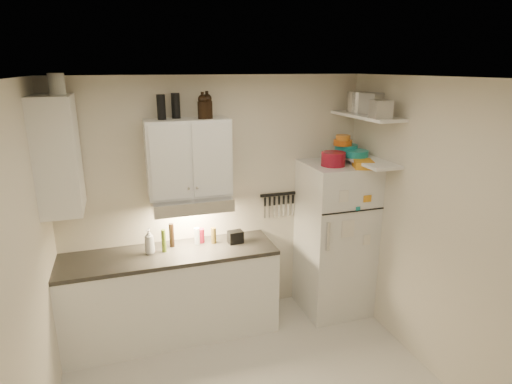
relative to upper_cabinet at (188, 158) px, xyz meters
name	(u,v)px	position (x,y,z in m)	size (l,w,h in m)	color
ceiling	(262,77)	(0.30, -1.33, 0.78)	(3.20, 3.00, 0.02)	silver
back_wall	(216,201)	(0.30, 0.18, -0.53)	(3.20, 0.02, 2.60)	beige
left_wall	(19,294)	(-1.31, -1.33, -0.53)	(0.02, 3.00, 2.60)	beige
right_wall	(440,235)	(1.91, -1.33, -0.53)	(0.02, 3.00, 2.60)	beige
base_cabinet	(172,296)	(-0.25, -0.14, -1.39)	(2.10, 0.60, 0.88)	white
countertop	(169,254)	(-0.25, -0.14, -0.93)	(2.10, 0.62, 0.04)	#2E2B27
upper_cabinet	(188,158)	(0.00, 0.00, 0.00)	(0.80, 0.33, 0.75)	white
side_cabinet	(58,155)	(-1.14, -0.14, 0.12)	(0.33, 0.55, 1.00)	white
range_hood	(191,202)	(0.00, -0.06, -0.44)	(0.76, 0.46, 0.12)	silver
fridge	(335,239)	(1.55, -0.18, -0.98)	(0.70, 0.68, 1.70)	white
shelf_hi	(366,116)	(1.75, -0.31, 0.38)	(0.30, 0.95, 0.03)	white
shelf_lo	(363,159)	(1.75, -0.31, -0.07)	(0.30, 0.95, 0.03)	white
knife_strip	(278,194)	(1.00, 0.15, -0.51)	(0.42, 0.02, 0.03)	black
dutch_oven	(333,159)	(1.44, -0.26, -0.05)	(0.25, 0.25, 0.14)	maroon
book_stack	(363,164)	(1.68, -0.43, -0.09)	(0.18, 0.23, 0.08)	orange
spice_jar	(354,159)	(1.67, -0.27, -0.07)	(0.06, 0.06, 0.11)	silver
stock_pot	(361,102)	(1.82, -0.09, 0.49)	(0.29, 0.29, 0.21)	silver
tin_a	(372,104)	(1.81, -0.31, 0.49)	(0.21, 0.19, 0.21)	#AAAAAD
tin_b	(381,109)	(1.69, -0.64, 0.47)	(0.16, 0.16, 0.16)	#AAAAAD
bowl_teal	(346,149)	(1.69, -0.06, 0.00)	(0.24, 0.24, 0.10)	teal
bowl_orange	(343,142)	(1.63, -0.08, 0.08)	(0.20, 0.20, 0.06)	#C75A12
bowl_yellow	(343,137)	(1.63, -0.08, 0.13)	(0.15, 0.15, 0.05)	orange
plates	(356,153)	(1.70, -0.24, -0.02)	(0.26, 0.26, 0.07)	teal
growler_a	(203,106)	(0.15, -0.05, 0.49)	(0.10, 0.10, 0.23)	black
growler_b	(207,106)	(0.19, -0.04, 0.49)	(0.10, 0.10, 0.24)	black
thermos_a	(176,106)	(-0.09, 0.07, 0.49)	(0.08, 0.08, 0.24)	black
thermos_b	(161,107)	(-0.23, 0.01, 0.49)	(0.08, 0.08, 0.23)	black
side_jar	(57,84)	(-1.07, -0.15, 0.71)	(0.13, 0.13, 0.18)	silver
soap_bottle	(149,240)	(-0.43, -0.10, -0.76)	(0.11, 0.11, 0.29)	white
pepper_mill	(214,235)	(0.22, -0.05, -0.82)	(0.05, 0.05, 0.17)	brown
oil_bottle	(164,241)	(-0.29, -0.11, -0.79)	(0.04, 0.04, 0.23)	#4B6118
vinegar_bottle	(172,235)	(-0.20, 0.00, -0.78)	(0.05, 0.05, 0.25)	black
clear_bottle	(197,236)	(0.05, -0.01, -0.82)	(0.06, 0.06, 0.17)	silver
red_jar	(201,236)	(0.09, 0.01, -0.83)	(0.08, 0.08, 0.15)	maroon
caddy	(235,237)	(0.43, -0.11, -0.84)	(0.15, 0.11, 0.13)	black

